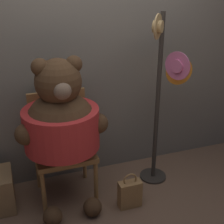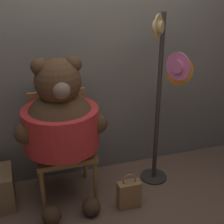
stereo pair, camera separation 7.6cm
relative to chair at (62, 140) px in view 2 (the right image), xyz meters
name	(u,v)px [view 2 (the right image)]	position (x,y,z in m)	size (l,w,h in m)	color
ground_plane	(112,200)	(0.40, -0.33, -0.56)	(14.00, 14.00, 0.00)	brown
wall_back	(93,64)	(0.40, 0.30, 0.64)	(8.00, 0.10, 2.40)	slate
chair	(62,140)	(0.00, 0.00, 0.00)	(0.55, 0.48, 1.02)	#9E703D
teddy_bear	(61,123)	(-0.02, -0.17, 0.26)	(0.81, 0.71, 1.41)	#4C331E
hat_display_rack	(165,95)	(0.98, -0.16, 0.41)	(0.51, 0.43, 1.72)	#332D28
handbag_on_ground	(129,194)	(0.52, -0.46, -0.41)	(0.21, 0.10, 0.36)	#A87A47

